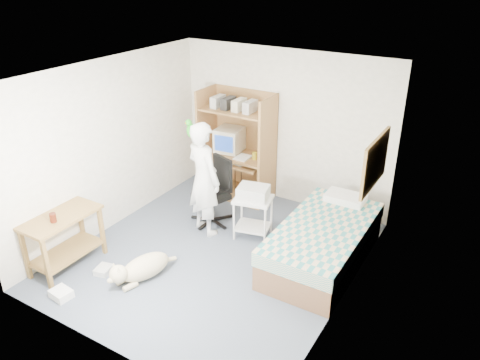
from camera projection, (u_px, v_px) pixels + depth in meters
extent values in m
plane|color=#4C5767|center=(216.00, 255.00, 6.44)|extent=(4.00, 4.00, 0.00)
cube|color=beige|center=(284.00, 128.00, 7.46)|extent=(3.60, 0.02, 2.50)
cube|color=beige|center=(352.00, 208.00, 5.07)|extent=(0.02, 4.00, 2.50)
cube|color=beige|center=(110.00, 146.00, 6.74)|extent=(0.02, 4.00, 2.50)
cube|color=white|center=(211.00, 74.00, 5.37)|extent=(3.60, 4.00, 0.02)
cube|color=brown|center=(208.00, 140.00, 7.97)|extent=(0.04, 0.60, 1.80)
cube|color=brown|center=(268.00, 153.00, 7.43)|extent=(0.04, 0.60, 1.80)
cube|color=brown|center=(245.00, 141.00, 7.92)|extent=(1.20, 0.02, 1.80)
cube|color=brown|center=(237.00, 155.00, 7.77)|extent=(1.12, 0.60, 0.04)
cube|color=brown|center=(234.00, 162.00, 7.75)|extent=(1.00, 0.50, 0.03)
cube|color=brown|center=(236.00, 111.00, 7.44)|extent=(1.12, 0.55, 0.03)
cube|color=brown|center=(237.00, 192.00, 8.06)|extent=(1.12, 0.60, 0.10)
cube|color=brown|center=(322.00, 250.00, 6.23)|extent=(1.00, 2.00, 0.36)
cube|color=teal|center=(323.00, 232.00, 6.11)|extent=(1.02, 2.02, 0.20)
cube|color=white|center=(345.00, 198.00, 6.67)|extent=(0.55, 0.35, 0.12)
cube|color=brown|center=(61.00, 217.00, 5.92)|extent=(0.50, 1.00, 0.04)
cube|color=brown|center=(25.00, 255.00, 5.83)|extent=(0.05, 0.05, 0.70)
cube|color=brown|center=(47.00, 265.00, 5.64)|extent=(0.05, 0.05, 0.70)
cube|color=brown|center=(81.00, 223.00, 6.53)|extent=(0.05, 0.05, 0.70)
cube|color=brown|center=(102.00, 231.00, 6.34)|extent=(0.05, 0.05, 0.70)
cube|color=brown|center=(67.00, 252.00, 6.15)|extent=(0.46, 0.92, 0.03)
cube|color=#8A5D3D|center=(376.00, 162.00, 5.69)|extent=(0.03, 0.90, 0.60)
cube|color=brown|center=(379.00, 138.00, 5.56)|extent=(0.04, 0.94, 0.04)
cube|color=brown|center=(372.00, 185.00, 5.83)|extent=(0.04, 0.94, 0.04)
cylinder|color=black|center=(212.00, 220.00, 7.24)|extent=(0.58, 0.58, 0.06)
cylinder|color=black|center=(212.00, 209.00, 7.16)|extent=(0.06, 0.06, 0.38)
cube|color=black|center=(211.00, 196.00, 7.06)|extent=(0.57, 0.57, 0.08)
cube|color=black|center=(223.00, 173.00, 7.05)|extent=(0.40, 0.19, 0.53)
cube|color=black|center=(202.00, 182.00, 7.16)|extent=(0.13, 0.28, 0.04)
cube|color=black|center=(221.00, 193.00, 6.83)|extent=(0.13, 0.28, 0.04)
imported|color=white|center=(204.00, 179.00, 6.67)|extent=(0.72, 0.59, 1.70)
ellipsoid|color=#1B8D14|center=(191.00, 131.00, 6.48)|extent=(0.12, 0.12, 0.20)
sphere|color=#1B8D14|center=(188.00, 123.00, 6.41)|extent=(0.09, 0.09, 0.09)
cone|color=orange|center=(186.00, 123.00, 6.38)|extent=(0.05, 0.05, 0.03)
cylinder|color=#1B8D14|center=(194.00, 138.00, 6.56)|extent=(0.07, 0.14, 0.12)
ellipsoid|color=#D0BE8B|center=(145.00, 267.00, 5.95)|extent=(0.50, 0.73, 0.30)
sphere|color=#D0BE8B|center=(118.00, 274.00, 5.69)|extent=(0.23, 0.23, 0.23)
cone|color=#D0BE8B|center=(114.00, 266.00, 5.67)|extent=(0.07, 0.07, 0.08)
cone|color=#D0BE8B|center=(118.00, 270.00, 5.59)|extent=(0.07, 0.07, 0.08)
ellipsoid|color=#D0BE8B|center=(112.00, 280.00, 5.64)|extent=(0.11, 0.14, 0.08)
cylinder|color=#D0BE8B|center=(169.00, 259.00, 6.19)|extent=(0.12, 0.22, 0.11)
cube|color=white|center=(253.00, 199.00, 6.63)|extent=(0.60, 0.52, 0.04)
cube|color=white|center=(253.00, 227.00, 6.82)|extent=(0.55, 0.47, 0.03)
cylinder|color=white|center=(233.00, 219.00, 6.73)|extent=(0.03, 0.03, 0.61)
cylinder|color=white|center=(261.00, 228.00, 6.52)|extent=(0.03, 0.03, 0.61)
cylinder|color=white|center=(245.00, 209.00, 7.00)|extent=(0.03, 0.03, 0.61)
cylinder|color=white|center=(273.00, 217.00, 6.79)|extent=(0.03, 0.03, 0.61)
cube|color=beige|center=(253.00, 192.00, 6.58)|extent=(0.48, 0.41, 0.18)
cube|color=beige|center=(230.00, 140.00, 7.79)|extent=(0.46, 0.47, 0.39)
cube|color=navy|center=(224.00, 144.00, 7.61)|extent=(0.33, 0.05, 0.27)
cube|color=beige|center=(233.00, 161.00, 7.70)|extent=(0.47, 0.22, 0.03)
cylinder|color=gold|center=(255.00, 156.00, 7.52)|extent=(0.08, 0.08, 0.12)
cylinder|color=#42160A|center=(53.00, 218.00, 5.75)|extent=(0.08, 0.08, 0.12)
cube|color=white|center=(61.00, 294.00, 5.62)|extent=(0.27, 0.23, 0.10)
cube|color=beige|center=(104.00, 270.00, 6.07)|extent=(0.22, 0.25, 0.08)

